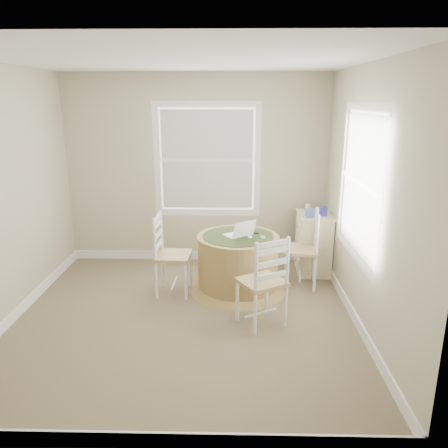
{
  "coord_description": "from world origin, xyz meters",
  "views": [
    {
      "loc": [
        0.52,
        -4.19,
        2.26
      ],
      "look_at": [
        0.41,
        0.45,
        0.92
      ],
      "focal_mm": 35.0,
      "sensor_mm": 36.0,
      "label": 1
    }
  ],
  "objects_px": {
    "round_table": "(238,261)",
    "chair_near": "(262,281)",
    "laptop": "(239,233)",
    "chair_right": "(301,249)",
    "corner_chest": "(313,243)",
    "chair_left": "(173,255)"
  },
  "relations": [
    {
      "from": "laptop",
      "to": "chair_right",
      "type": "bearing_deg",
      "value": 155.59
    },
    {
      "from": "chair_left",
      "to": "chair_near",
      "type": "height_order",
      "value": "same"
    },
    {
      "from": "laptop",
      "to": "round_table",
      "type": "bearing_deg",
      "value": -30.45
    },
    {
      "from": "chair_left",
      "to": "chair_right",
      "type": "bearing_deg",
      "value": -78.18
    },
    {
      "from": "round_table",
      "to": "chair_near",
      "type": "relative_size",
      "value": 1.22
    },
    {
      "from": "laptop",
      "to": "chair_near",
      "type": "bearing_deg",
      "value": 68.49
    },
    {
      "from": "chair_right",
      "to": "laptop",
      "type": "height_order",
      "value": "chair_right"
    },
    {
      "from": "chair_left",
      "to": "laptop",
      "type": "xyz_separation_m",
      "value": [
        0.78,
        0.09,
        0.25
      ]
    },
    {
      "from": "chair_left",
      "to": "laptop",
      "type": "distance_m",
      "value": 0.82
    },
    {
      "from": "round_table",
      "to": "laptop",
      "type": "xyz_separation_m",
      "value": [
        0.01,
        0.0,
        0.34
      ]
    },
    {
      "from": "chair_right",
      "to": "corner_chest",
      "type": "relative_size",
      "value": 1.18
    },
    {
      "from": "laptop",
      "to": "corner_chest",
      "type": "distance_m",
      "value": 1.22
    },
    {
      "from": "laptop",
      "to": "corner_chest",
      "type": "relative_size",
      "value": 0.5
    },
    {
      "from": "chair_near",
      "to": "corner_chest",
      "type": "bearing_deg",
      "value": -147.9
    },
    {
      "from": "chair_near",
      "to": "corner_chest",
      "type": "xyz_separation_m",
      "value": [
        0.78,
        1.46,
        -0.07
      ]
    },
    {
      "from": "chair_left",
      "to": "chair_right",
      "type": "relative_size",
      "value": 1.0
    },
    {
      "from": "round_table",
      "to": "chair_near",
      "type": "distance_m",
      "value": 0.87
    },
    {
      "from": "chair_near",
      "to": "laptop",
      "type": "height_order",
      "value": "chair_near"
    },
    {
      "from": "chair_right",
      "to": "corner_chest",
      "type": "bearing_deg",
      "value": 161.38
    },
    {
      "from": "chair_left",
      "to": "corner_chest",
      "type": "distance_m",
      "value": 1.92
    },
    {
      "from": "chair_near",
      "to": "chair_right",
      "type": "bearing_deg",
      "value": -148.58
    },
    {
      "from": "round_table",
      "to": "chair_right",
      "type": "height_order",
      "value": "chair_right"
    }
  ]
}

